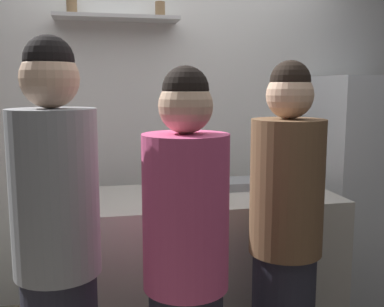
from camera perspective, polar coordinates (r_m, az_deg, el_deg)
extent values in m
cube|color=white|center=(3.34, -3.43, 3.96)|extent=(4.80, 0.10, 2.60)
cube|color=silver|center=(3.17, -9.51, 16.65)|extent=(0.83, 0.22, 0.02)
cylinder|color=olive|center=(3.18, -15.05, 17.83)|extent=(0.07, 0.07, 0.13)
cylinder|color=olive|center=(3.21, -4.08, 17.79)|extent=(0.07, 0.07, 0.10)
cube|color=silver|center=(3.52, 20.06, -4.26)|extent=(0.60, 0.65, 1.64)
cube|color=#B7B2A8|center=(2.82, 0.00, -14.47)|extent=(1.71, 0.71, 0.92)
cube|color=gray|center=(2.88, 5.99, -3.85)|extent=(0.34, 0.24, 0.05)
cylinder|color=#B2B2B7|center=(2.52, 2.88, -4.94)|extent=(0.12, 0.12, 0.10)
cylinder|color=silver|center=(2.51, 2.63, -3.31)|extent=(0.02, 0.03, 0.19)
cylinder|color=silver|center=(2.51, 2.89, -3.51)|extent=(0.01, 0.01, 0.17)
cylinder|color=silver|center=(2.51, 2.86, -3.42)|extent=(0.04, 0.02, 0.18)
cylinder|color=silver|center=(2.48, 2.85, -3.66)|extent=(0.02, 0.01, 0.17)
cylinder|color=silver|center=(2.50, 2.84, -3.40)|extent=(0.02, 0.02, 0.18)
cylinder|color=#472814|center=(3.02, 13.85, -2.19)|extent=(0.07, 0.07, 0.18)
cylinder|color=#472814|center=(3.00, 13.94, 0.33)|extent=(0.03, 0.03, 0.08)
cylinder|color=maroon|center=(2.99, 13.98, 1.28)|extent=(0.03, 0.03, 0.02)
cylinder|color=black|center=(2.78, 11.33, -2.93)|extent=(0.06, 0.06, 0.19)
cylinder|color=black|center=(2.76, 11.41, -0.27)|extent=(0.03, 0.03, 0.07)
cylinder|color=gold|center=(2.75, 11.44, 0.62)|extent=(0.03, 0.03, 0.02)
cylinder|color=silver|center=(2.75, -2.99, -2.83)|extent=(0.08, 0.08, 0.20)
cylinder|color=silver|center=(2.73, -3.01, -0.48)|extent=(0.04, 0.04, 0.03)
cylinder|color=yellow|center=(2.73, -3.01, 0.02)|extent=(0.05, 0.05, 0.02)
cylinder|color=brown|center=(2.12, 11.96, -4.17)|extent=(0.34, 0.34, 0.63)
sphere|color=#D8AD8C|center=(2.07, 12.32, 7.26)|extent=(0.21, 0.21, 0.21)
sphere|color=black|center=(2.07, 12.38, 9.03)|extent=(0.18, 0.18, 0.18)
cylinder|color=gray|center=(1.83, -17.04, -4.78)|extent=(0.34, 0.34, 0.65)
sphere|color=#D8AD8C|center=(1.79, -17.66, 9.05)|extent=(0.22, 0.22, 0.22)
sphere|color=black|center=(1.79, -17.75, 11.20)|extent=(0.19, 0.19, 0.19)
cylinder|color=#D14C7F|center=(1.76, -0.80, -7.42)|extent=(0.34, 0.34, 0.61)
sphere|color=#D8AD8C|center=(1.70, -0.83, 6.04)|extent=(0.21, 0.21, 0.21)
sphere|color=black|center=(1.70, -0.83, 8.16)|extent=(0.18, 0.18, 0.18)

